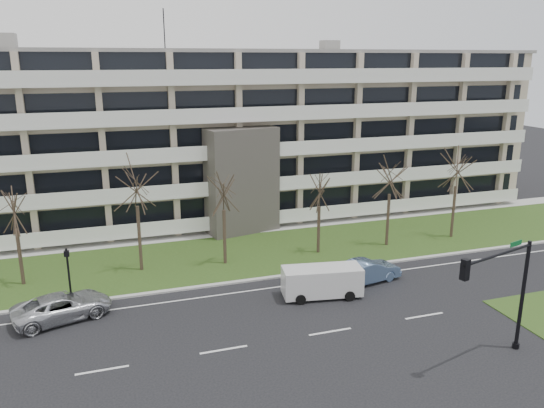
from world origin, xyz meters
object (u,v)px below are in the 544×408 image
object	(u,v)px
blue_sedan	(367,271)
pedestrian_signal	(68,267)
silver_pickup	(63,307)
traffic_signal	(504,285)
white_van	(323,279)

from	to	relation	value
blue_sedan	pedestrian_signal	size ratio (longest dim) A/B	1.41
silver_pickup	traffic_signal	world-z (taller)	traffic_signal
silver_pickup	blue_sedan	bearing A→B (deg)	-108.96
silver_pickup	pedestrian_signal	distance (m)	3.02
traffic_signal	pedestrian_signal	distance (m)	24.81
blue_sedan	white_van	xyz separation A→B (m)	(-3.71, -1.13, 0.37)
blue_sedan	traffic_signal	size ratio (longest dim) A/B	0.77
silver_pickup	white_van	xyz separation A→B (m)	(15.43, -1.89, 0.39)
white_van	traffic_signal	distance (m)	11.12
white_van	pedestrian_signal	bearing A→B (deg)	172.21
blue_sedan	silver_pickup	bearing A→B (deg)	76.75
white_van	traffic_signal	size ratio (longest dim) A/B	0.85
silver_pickup	blue_sedan	distance (m)	19.15
traffic_signal	silver_pickup	bearing A→B (deg)	136.47
silver_pickup	white_van	world-z (taller)	white_van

